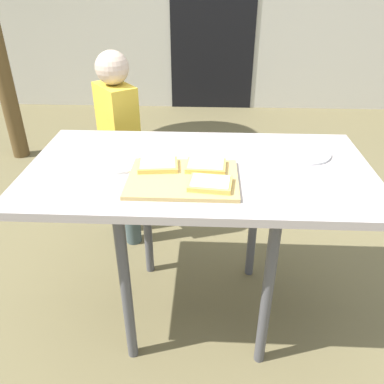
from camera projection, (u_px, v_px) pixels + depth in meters
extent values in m
plane|color=brown|center=(198.00, 308.00, 1.88)|extent=(16.00, 16.00, 0.00)
cube|color=black|center=(213.00, 13.00, 4.03)|extent=(0.90, 0.02, 2.00)
cube|color=#AA9F9C|center=(199.00, 170.00, 1.50)|extent=(1.32, 0.71, 0.03)
cylinder|color=#4C4C51|center=(126.00, 290.00, 1.48)|extent=(0.04, 0.04, 0.73)
cylinder|color=#4C4C51|center=(267.00, 295.00, 1.46)|extent=(0.04, 0.04, 0.73)
cylinder|color=#4C4C51|center=(147.00, 213.00, 1.93)|extent=(0.04, 0.04, 0.73)
cylinder|color=#4C4C51|center=(254.00, 216.00, 1.91)|extent=(0.04, 0.04, 0.73)
cube|color=tan|center=(183.00, 179.00, 1.39)|extent=(0.39, 0.30, 0.01)
cube|color=#E4B250|center=(206.00, 166.00, 1.45)|extent=(0.15, 0.12, 0.02)
cube|color=#F5E18E|center=(206.00, 163.00, 1.44)|extent=(0.14, 0.11, 0.00)
cube|color=#E4B250|center=(158.00, 165.00, 1.45)|extent=(0.16, 0.13, 0.02)
cube|color=#F5E18E|center=(158.00, 163.00, 1.45)|extent=(0.14, 0.11, 0.00)
cube|color=#E4B250|center=(210.00, 184.00, 1.33)|extent=(0.16, 0.13, 0.02)
cube|color=#F5E18E|center=(210.00, 181.00, 1.33)|extent=(0.14, 0.11, 0.00)
cylinder|color=silver|center=(118.00, 160.00, 1.53)|extent=(0.23, 0.23, 0.01)
cylinder|color=white|center=(301.00, 152.00, 1.59)|extent=(0.23, 0.23, 0.01)
cylinder|color=#3E4E4F|center=(120.00, 193.00, 2.31)|extent=(0.09, 0.09, 0.52)
cylinder|color=#3E4E4F|center=(131.00, 204.00, 2.21)|extent=(0.09, 0.09, 0.52)
cube|color=gold|center=(118.00, 123.00, 2.03)|extent=(0.26, 0.28, 0.40)
sphere|color=#C1A892|center=(112.00, 68.00, 1.89)|extent=(0.16, 0.16, 0.16)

